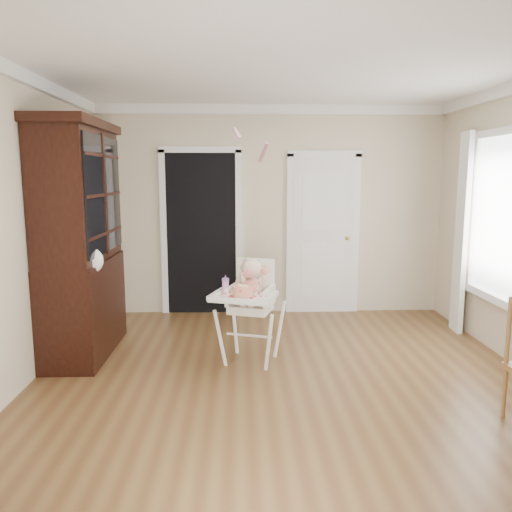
{
  "coord_description": "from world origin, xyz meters",
  "views": [
    {
      "loc": [
        -0.39,
        -4.03,
        1.8
      ],
      "look_at": [
        -0.24,
        0.56,
        1.07
      ],
      "focal_mm": 35.0,
      "sensor_mm": 36.0,
      "label": 1
    }
  ],
  "objects_px": {
    "cake": "(243,291)",
    "sippy_cup": "(225,285)",
    "china_cabinet": "(80,240)",
    "high_chair": "(251,299)"
  },
  "relations": [
    {
      "from": "cake",
      "to": "sippy_cup",
      "type": "height_order",
      "value": "sippy_cup"
    },
    {
      "from": "cake",
      "to": "china_cabinet",
      "type": "relative_size",
      "value": 0.1
    },
    {
      "from": "high_chair",
      "to": "china_cabinet",
      "type": "height_order",
      "value": "china_cabinet"
    },
    {
      "from": "cake",
      "to": "high_chair",
      "type": "bearing_deg",
      "value": 72.54
    },
    {
      "from": "high_chair",
      "to": "cake",
      "type": "distance_m",
      "value": 0.29
    },
    {
      "from": "cake",
      "to": "sippy_cup",
      "type": "distance_m",
      "value": 0.27
    },
    {
      "from": "high_chair",
      "to": "cake",
      "type": "height_order",
      "value": "high_chair"
    },
    {
      "from": "high_chair",
      "to": "sippy_cup",
      "type": "xyz_separation_m",
      "value": [
        -0.24,
        -0.03,
        0.15
      ]
    },
    {
      "from": "cake",
      "to": "sippy_cup",
      "type": "bearing_deg",
      "value": 127.16
    },
    {
      "from": "high_chair",
      "to": "cake",
      "type": "bearing_deg",
      "value": -89.79
    }
  ]
}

